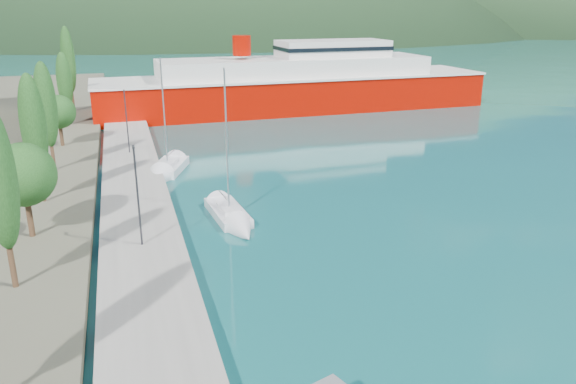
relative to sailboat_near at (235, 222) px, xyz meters
name	(u,v)px	position (x,y,z in m)	size (l,w,h in m)	color
ground	(158,70)	(2.60, 102.04, -0.28)	(1400.00, 1400.00, 0.00)	#155B5C
quay	(135,194)	(-6.40, 8.04, 0.12)	(5.00, 88.00, 0.80)	gray
tree_row	(42,120)	(-12.94, 12.45, 5.53)	(3.93, 65.34, 11.23)	#47301E
lamp_posts	(138,194)	(-6.40, -3.48, 3.80)	(0.15, 47.92, 6.06)	#2D2D33
sailboat_near	(235,222)	(0.00, 0.00, 0.00)	(2.74, 8.09, 11.43)	silver
sailboat_mid	(163,173)	(-3.75, 13.35, 0.03)	(5.00, 7.97, 11.18)	silver
ferry	(296,86)	(17.85, 42.25, 3.12)	(56.54, 13.43, 11.17)	#A10A00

